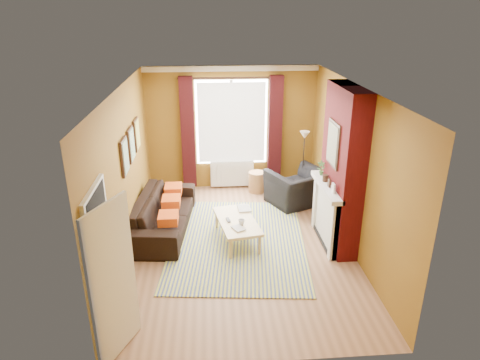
% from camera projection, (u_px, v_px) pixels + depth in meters
% --- Properties ---
extents(ground, '(5.50, 5.50, 0.00)m').
position_uv_depth(ground, '(241.00, 245.00, 7.66)').
color(ground, brown).
rests_on(ground, ground).
extents(room_walls, '(3.82, 5.54, 2.83)m').
position_uv_depth(room_walls, '(276.00, 166.00, 7.45)').
color(room_walls, brown).
rests_on(room_walls, ground).
extents(striped_rug, '(2.70, 3.52, 0.02)m').
position_uv_depth(striped_rug, '(238.00, 241.00, 7.77)').
color(striped_rug, '#33448D').
rests_on(striped_rug, ground).
extents(sofa, '(1.15, 2.42, 0.68)m').
position_uv_depth(sofa, '(163.00, 213.00, 8.08)').
color(sofa, black).
rests_on(sofa, ground).
extents(armchair, '(1.47, 1.40, 0.75)m').
position_uv_depth(armchair, '(298.00, 188.00, 9.14)').
color(armchair, black).
rests_on(armchair, ground).
extents(coffee_table, '(0.85, 1.36, 0.42)m').
position_uv_depth(coffee_table, '(237.00, 222.00, 7.66)').
color(coffee_table, '#D9BC7D').
rests_on(coffee_table, ground).
extents(wicker_stool, '(0.40, 0.40, 0.47)m').
position_uv_depth(wicker_stool, '(257.00, 182.00, 9.80)').
color(wicker_stool, '#9E7144').
rests_on(wicker_stool, ground).
extents(floor_lamp, '(0.28, 0.28, 1.47)m').
position_uv_depth(floor_lamp, '(304.00, 145.00, 9.31)').
color(floor_lamp, black).
rests_on(floor_lamp, ground).
extents(book_a, '(0.27, 0.29, 0.02)m').
position_uv_depth(book_a, '(234.00, 230.00, 7.28)').
color(book_a, '#999999').
rests_on(book_a, coffee_table).
extents(book_b, '(0.26, 0.34, 0.02)m').
position_uv_depth(book_b, '(238.00, 209.00, 8.04)').
color(book_b, '#999999').
rests_on(book_b, coffee_table).
extents(mug, '(0.12, 0.12, 0.10)m').
position_uv_depth(mug, '(242.00, 222.00, 7.44)').
color(mug, '#999999').
rests_on(mug, coffee_table).
extents(tv_remote, '(0.08, 0.18, 0.02)m').
position_uv_depth(tv_remote, '(228.00, 220.00, 7.62)').
color(tv_remote, '#252528').
rests_on(tv_remote, coffee_table).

